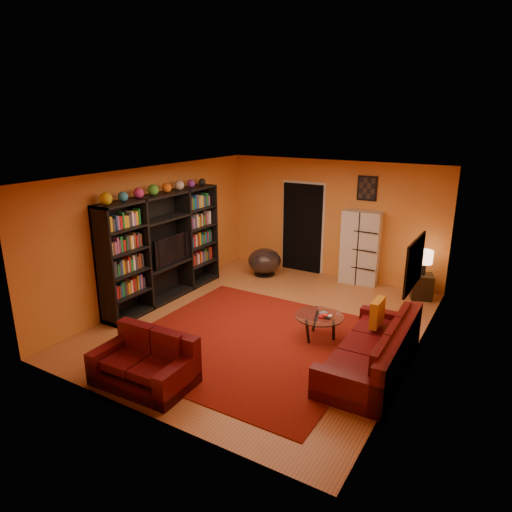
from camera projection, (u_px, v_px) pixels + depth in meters
The scene contains 20 objects.
floor at pixel (265, 323), 8.06m from camera, with size 6.00×6.00×0.00m, color #95582E.
ceiling at pixel (266, 175), 7.29m from camera, with size 6.00×6.00×0.00m, color white.
wall_back at pixel (332, 219), 10.14m from camera, with size 6.00×6.00×0.00m, color orange.
wall_front at pixel (136, 317), 5.21m from camera, with size 6.00×6.00×0.00m, color orange.
wall_left at pixel (154, 234), 8.90m from camera, with size 6.00×6.00×0.00m, color orange.
wall_right at pixel (419, 278), 6.46m from camera, with size 6.00×6.00×0.00m, color orange.
rug at pixel (249, 340), 7.44m from camera, with size 3.60×3.60×0.01m, color #5C0F0A.
doorway at pixel (302, 228), 10.53m from camera, with size 0.95×0.10×2.04m, color black.
wall_art_right at pixel (415, 264), 6.13m from camera, with size 0.03×1.00×0.70m, color black.
wall_art_back at pixel (367, 188), 9.54m from camera, with size 0.42×0.03×0.52m, color black.
entertainment_unit at pixel (164, 248), 8.86m from camera, with size 0.45×3.00×2.10m, color black.
tv at pixel (168, 249), 8.90m from camera, with size 0.13×0.99×0.57m, color black.
sofa at pixel (377, 352), 6.50m from camera, with size 1.00×2.34×0.85m.
loveseat at pixel (147, 362), 6.22m from camera, with size 1.37×0.85×0.85m.
throw_pillow at pixel (377, 313), 6.95m from camera, with size 0.12×0.42×0.42m, color orange.
coffee_table at pixel (319, 318), 7.39m from camera, with size 0.79×0.79×0.40m.
storage_cabinet at pixel (360, 248), 9.76m from camera, with size 0.80×0.35×1.60m, color beige.
bowl_chair at pixel (264, 261), 10.41m from camera, with size 0.75×0.75×0.61m.
side_table at pixel (422, 286), 9.08m from camera, with size 0.40×0.40×0.50m, color black.
table_lamp at pixel (425, 258), 8.90m from camera, with size 0.30×0.30×0.49m.
Camera 1 is at (3.63, -6.40, 3.50)m, focal length 32.00 mm.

